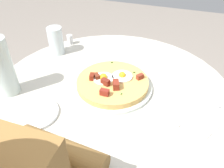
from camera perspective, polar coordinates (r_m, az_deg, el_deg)
The scene contains 10 objects.
dining_table at distance 0.99m, azimuth -0.05°, elevation -8.61°, with size 0.92×0.92×0.70m.
pizza_plate at distance 0.89m, azimuth 0.06°, elevation -0.53°, with size 0.30×0.30×0.01m, color silver.
breakfast_pizza at distance 0.87m, azimuth 0.03°, elevation 0.43°, with size 0.27×0.27×0.05m.
bread_plate at distance 0.82m, azimuth -18.72°, elevation -6.88°, with size 0.16×0.16×0.01m, color white.
napkin at distance 0.83m, azimuth 20.75°, elevation -7.40°, with size 0.17×0.14×0.00m, color white.
fork at distance 0.82m, azimuth 21.85°, elevation -7.83°, with size 0.18×0.01×0.01m, color silver.
knife at distance 0.83m, azimuth 19.80°, elevation -6.54°, with size 0.18×0.01×0.01m, color silver.
water_glass at distance 1.11m, azimuth -13.76°, elevation 10.37°, with size 0.07×0.07×0.13m, color silver.
water_bottle at distance 0.89m, azimuth -25.46°, elevation 3.79°, with size 0.07×0.07×0.22m, color silver.
salt_shaker at distance 1.19m, azimuth -10.40°, elevation 10.78°, with size 0.03×0.03×0.05m, color white.
Camera 1 is at (0.65, 0.22, 1.26)m, focal length 36.85 mm.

